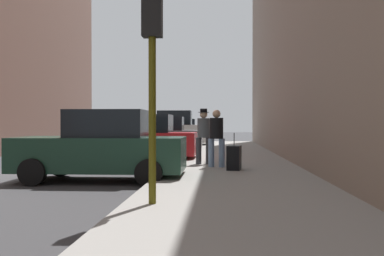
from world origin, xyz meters
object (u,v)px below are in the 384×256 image
(pedestrian_in_jeans, at_px, (217,135))
(parked_dark_green_sedan, at_px, (103,147))
(parked_blue_sedan, at_px, (180,132))
(fire_hydrant, at_px, (190,148))
(parked_white_van, at_px, (172,130))
(traffic_light, at_px, (152,43))
(parked_gray_coupe, at_px, (161,135))
(parked_red_hatchback, at_px, (142,139))
(pedestrian_with_beanie, at_px, (204,133))
(rolling_suitcase, at_px, (234,158))

(pedestrian_in_jeans, bearing_deg, parked_dark_green_sedan, -142.44)
(parked_blue_sedan, bearing_deg, fire_hydrant, -83.32)
(parked_dark_green_sedan, relative_size, parked_white_van, 0.91)
(parked_blue_sedan, bearing_deg, traffic_light, -85.78)
(parked_dark_green_sedan, xyz_separation_m, parked_gray_coupe, (-0.00, 10.93, 0.00))
(parked_blue_sedan, bearing_deg, pedestrian_in_jeans, -81.56)
(parked_dark_green_sedan, relative_size, traffic_light, 1.17)
(parked_red_hatchback, xyz_separation_m, parked_blue_sedan, (-0.00, 15.88, 0.00))
(parked_dark_green_sedan, xyz_separation_m, pedestrian_in_jeans, (2.85, 2.19, 0.26))
(fire_hydrant, bearing_deg, parked_blue_sedan, 96.68)
(parked_white_van, xyz_separation_m, pedestrian_with_beanie, (2.43, -12.90, 0.10))
(parked_gray_coupe, height_order, pedestrian_with_beanie, pedestrian_with_beanie)
(pedestrian_in_jeans, relative_size, pedestrian_with_beanie, 0.96)
(parked_red_hatchback, xyz_separation_m, fire_hydrant, (1.80, 0.48, -0.35))
(parked_red_hatchback, distance_m, rolling_suitcase, 5.30)
(fire_hydrant, height_order, rolling_suitcase, rolling_suitcase)
(parked_white_van, relative_size, parked_blue_sedan, 1.08)
(parked_dark_green_sedan, distance_m, traffic_light, 4.57)
(fire_hydrant, distance_m, pedestrian_with_beanie, 3.03)
(parked_blue_sedan, bearing_deg, parked_gray_coupe, -90.00)
(parked_white_van, relative_size, pedestrian_with_beanie, 2.60)
(parked_gray_coupe, bearing_deg, fire_hydrant, -69.86)
(parked_dark_green_sedan, height_order, traffic_light, traffic_light)
(parked_white_van, bearing_deg, pedestrian_with_beanie, -79.32)
(parked_white_van, relative_size, rolling_suitcase, 4.44)
(parked_blue_sedan, distance_m, pedestrian_in_jeans, 19.43)
(pedestrian_in_jeans, relative_size, rolling_suitcase, 1.64)
(parked_red_hatchback, bearing_deg, pedestrian_in_jeans, -49.45)
(parked_white_van, height_order, fire_hydrant, parked_white_van)
(parked_dark_green_sedan, xyz_separation_m, parked_white_van, (-0.00, 16.02, 0.18))
(traffic_light, height_order, pedestrian_in_jeans, traffic_light)
(parked_red_hatchback, height_order, rolling_suitcase, parked_red_hatchback)
(parked_dark_green_sedan, distance_m, parked_white_van, 16.02)
(parked_gray_coupe, xyz_separation_m, traffic_light, (1.85, -14.64, 1.91))
(parked_dark_green_sedan, relative_size, parked_red_hatchback, 1.00)
(parked_gray_coupe, bearing_deg, pedestrian_with_beanie, -72.71)
(pedestrian_with_beanie, bearing_deg, fire_hydrant, 102.24)
(parked_red_hatchback, height_order, parked_white_van, parked_white_van)
(fire_hydrant, relative_size, pedestrian_with_beanie, 0.40)
(parked_gray_coupe, height_order, parked_white_van, parked_white_van)
(parked_dark_green_sedan, bearing_deg, traffic_light, -63.49)
(pedestrian_with_beanie, bearing_deg, parked_gray_coupe, 107.29)
(parked_dark_green_sedan, relative_size, pedestrian_in_jeans, 2.46)
(parked_dark_green_sedan, relative_size, pedestrian_with_beanie, 2.37)
(traffic_light, bearing_deg, parked_red_hatchback, 101.34)
(parked_red_hatchback, xyz_separation_m, pedestrian_in_jeans, (2.85, -3.33, 0.26))
(parked_dark_green_sedan, bearing_deg, fire_hydrant, 73.30)
(traffic_light, distance_m, rolling_suitcase, 5.83)
(parked_red_hatchback, bearing_deg, fire_hydrant, 14.99)
(traffic_light, bearing_deg, fire_hydrant, 90.29)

